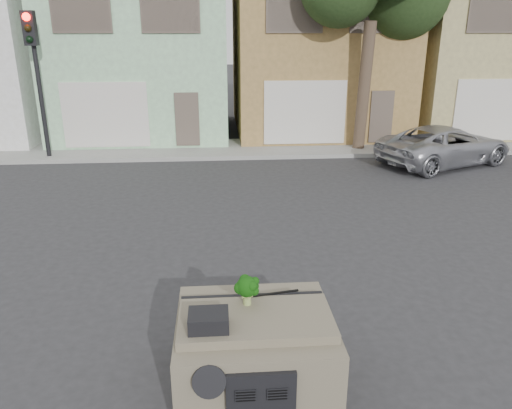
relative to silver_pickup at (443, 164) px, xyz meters
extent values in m
plane|color=#303033|center=(-7.44, -7.87, 0.00)|extent=(120.00, 120.00, 0.00)
cube|color=gray|center=(-7.44, 2.63, 0.07)|extent=(40.00, 3.00, 0.15)
cube|color=#A0D3A3|center=(-10.94, 6.63, 3.77)|extent=(7.20, 8.20, 7.55)
cube|color=#9D7A43|center=(-3.44, 6.63, 3.77)|extent=(7.20, 8.20, 7.55)
cube|color=tan|center=(4.06, 6.63, 3.77)|extent=(7.20, 8.20, 7.55)
imported|color=#ABACB4|center=(0.00, 0.00, 0.00)|extent=(5.37, 3.98, 1.36)
cube|color=black|center=(-13.94, 1.63, 2.55)|extent=(0.40, 0.40, 5.10)
cube|color=#213617|center=(-2.44, 1.93, 4.25)|extent=(4.40, 4.00, 8.50)
cube|color=#6E6551|center=(-7.44, -10.87, 0.56)|extent=(2.00, 1.80, 1.12)
cube|color=black|center=(-8.02, -11.22, 1.22)|extent=(0.48, 0.38, 0.20)
cube|color=black|center=(-7.16, -10.49, 1.13)|extent=(0.69, 0.15, 0.02)
cube|color=#0D3608|center=(-7.52, -10.72, 1.32)|extent=(0.44, 0.44, 0.40)
camera|label=1|loc=(-7.85, -16.37, 4.49)|focal=35.00mm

